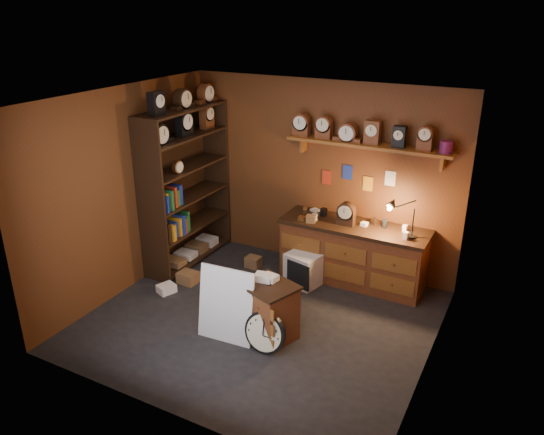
{
  "coord_description": "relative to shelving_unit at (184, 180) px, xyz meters",
  "views": [
    {
      "loc": [
        2.72,
        -4.87,
        3.65
      ],
      "look_at": [
        -0.02,
        0.35,
        1.24
      ],
      "focal_mm": 35.0,
      "sensor_mm": 36.0,
      "label": 1
    }
  ],
  "objects": [
    {
      "name": "white_panel",
      "position": [
        1.62,
        -1.48,
        -1.25
      ],
      "size": [
        0.69,
        0.23,
        0.89
      ],
      "primitive_type": "cube",
      "rotation": [
        -0.17,
        0.0,
        0.06
      ],
      "color": "silver",
      "rests_on": "ground"
    },
    {
      "name": "room_shell",
      "position": [
        1.84,
        -0.87,
        0.47
      ],
      "size": [
        4.02,
        3.62,
        2.71
      ],
      "color": "brown",
      "rests_on": "ground"
    },
    {
      "name": "workbench",
      "position": [
        2.44,
        0.49,
        -0.78
      ],
      "size": [
        2.02,
        0.66,
        1.36
      ],
      "color": "brown",
      "rests_on": "ground"
    },
    {
      "name": "floor_box_a",
      "position": [
        0.44,
        -0.63,
        -1.17
      ],
      "size": [
        0.27,
        0.23,
        0.16
      ],
      "primitive_type": "cube",
      "rotation": [
        0.0,
        0.0,
        -0.04
      ],
      "color": "brown",
      "rests_on": "ground"
    },
    {
      "name": "shelving_unit",
      "position": [
        0.0,
        0.0,
        0.0
      ],
      "size": [
        0.47,
        1.6,
        2.58
      ],
      "color": "black",
      "rests_on": "ground"
    },
    {
      "name": "floor",
      "position": [
        1.79,
        -0.98,
        -1.25
      ],
      "size": [
        4.0,
        4.0,
        0.0
      ],
      "primitive_type": "plane",
      "color": "black",
      "rests_on": "ground"
    },
    {
      "name": "mini_fridge",
      "position": [
        1.89,
        0.12,
        -1.03
      ],
      "size": [
        0.53,
        0.55,
        0.46
      ],
      "rotation": [
        0.0,
        0.0,
        -0.24
      ],
      "color": "silver",
      "rests_on": "ground"
    },
    {
      "name": "floor_box_b",
      "position": [
        0.34,
        -0.98,
        -1.2
      ],
      "size": [
        0.26,
        0.28,
        0.11
      ],
      "primitive_type": "cube",
      "rotation": [
        0.0,
        0.0,
        -0.37
      ],
      "color": "white",
      "rests_on": "ground"
    },
    {
      "name": "big_round_clock",
      "position": [
        2.14,
        -1.5,
        -1.01
      ],
      "size": [
        0.49,
        0.16,
        0.49
      ],
      "color": "black",
      "rests_on": "ground"
    },
    {
      "name": "floor_box_c",
      "position": [
        1.01,
        0.21,
        -1.17
      ],
      "size": [
        0.22,
        0.18,
        0.16
      ],
      "primitive_type": "cube",
      "rotation": [
        0.0,
        0.0,
        -0.02
      ],
      "color": "brown",
      "rests_on": "ground"
    },
    {
      "name": "low_cabinet",
      "position": [
        2.04,
        -1.23,
        -0.88
      ],
      "size": [
        0.74,
        0.69,
        0.78
      ],
      "rotation": [
        0.0,
        0.0,
        -0.35
      ],
      "color": "brown",
      "rests_on": "ground"
    }
  ]
}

